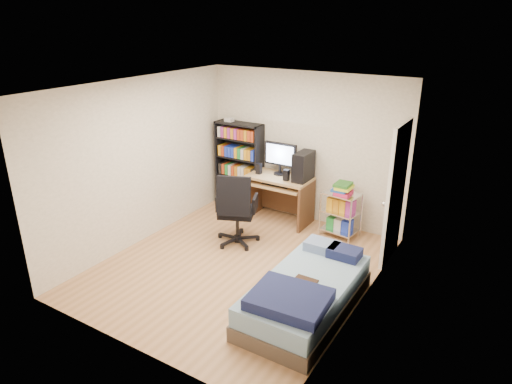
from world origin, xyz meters
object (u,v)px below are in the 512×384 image
Objects in this scene: office_chair at (237,222)px; media_shelf at (239,164)px; bed at (306,294)px; computer_desk at (287,181)px.

media_shelf is at bearing 99.19° from office_chair.
bed is at bearing -54.35° from office_chair.
computer_desk reaches higher than bed.
office_chair is (-0.25, -1.14, -0.36)m from computer_desk.
media_shelf is 1.21× the size of computer_desk.
media_shelf is at bearing 136.80° from bed.
computer_desk is at bearing 55.14° from office_chair.
office_chair reaches higher than bed.
bed is at bearing -43.20° from media_shelf.
computer_desk is at bearing 123.14° from bed.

